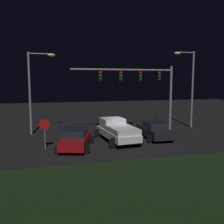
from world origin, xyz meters
name	(u,v)px	position (x,y,z in m)	size (l,w,h in m)	color
ground_plane	(125,139)	(0.00, 0.00, 0.00)	(80.00, 80.00, 0.00)	black
grass_median	(183,181)	(0.00, -9.77, 0.05)	(20.26, 7.48, 0.10)	black
pickup_truck	(117,129)	(-0.90, -0.52, 1.00)	(3.22, 5.57, 1.80)	silver
car_sedan	(154,130)	(2.58, -0.45, 0.74)	(2.55, 4.44, 1.51)	black
car_sedan_far	(76,139)	(-4.49, -2.02, 0.74)	(3.23, 4.72, 1.51)	maroon
traffic_signal_gantry	(140,81)	(2.46, 2.88, 5.03)	(10.32, 0.56, 6.50)	slate
street_lamp_left	(35,83)	(-7.50, 3.97, 4.86)	(2.50, 0.44, 7.67)	slate
street_lamp_right	(189,80)	(8.25, 3.56, 5.11)	(2.38, 0.44, 8.14)	slate
stop_sign	(45,128)	(-6.72, -1.68, 1.56)	(0.76, 0.08, 2.23)	slate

